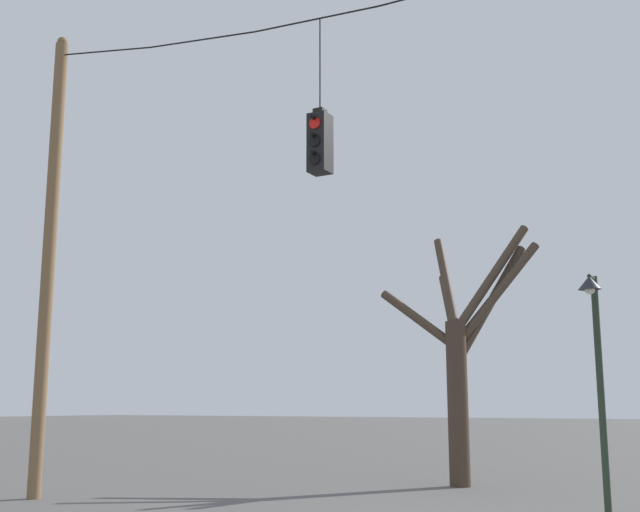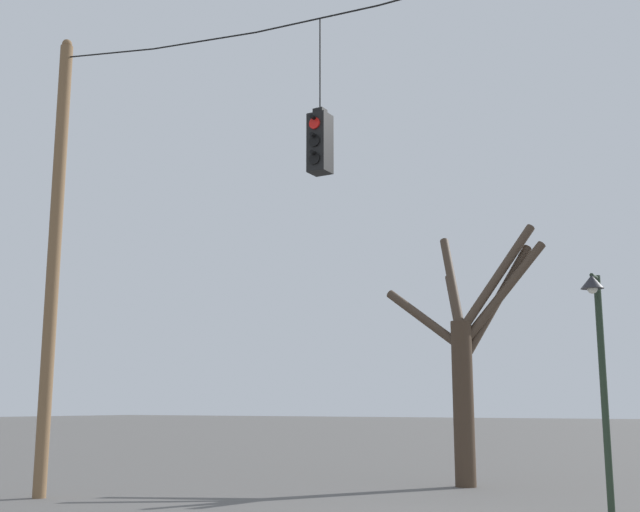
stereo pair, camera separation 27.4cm
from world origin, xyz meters
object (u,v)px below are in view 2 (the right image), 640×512
(street_lamp, at_px, (599,345))
(utility_pole_left, at_px, (54,257))
(traffic_light_near_left_pole, at_px, (320,142))
(bare_tree, at_px, (469,349))

(street_lamp, bearing_deg, utility_pole_left, -163.71)
(utility_pole_left, xyz_separation_m, traffic_light_near_left_pole, (6.33, -0.00, 1.40))
(utility_pole_left, distance_m, street_lamp, 10.71)
(traffic_light_near_left_pole, height_order, bare_tree, traffic_light_near_left_pole)
(traffic_light_near_left_pole, bearing_deg, utility_pole_left, 180.00)
(utility_pole_left, relative_size, street_lamp, 2.39)
(utility_pole_left, distance_m, bare_tree, 9.39)
(street_lamp, xyz_separation_m, bare_tree, (-3.58, 3.58, 0.27))
(utility_pole_left, bearing_deg, bare_tree, 45.06)
(traffic_light_near_left_pole, height_order, street_lamp, traffic_light_near_left_pole)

